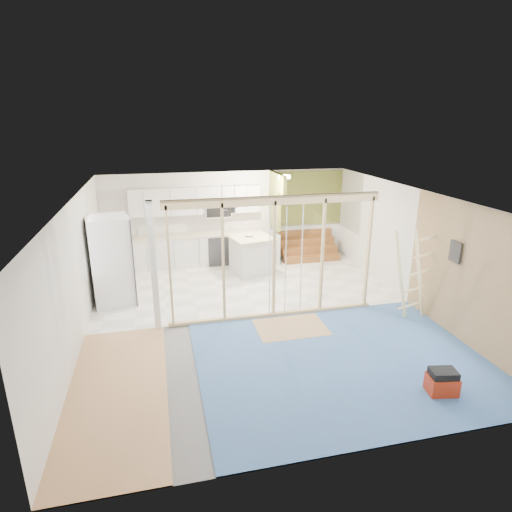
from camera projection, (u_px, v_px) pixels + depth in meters
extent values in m
cube|color=slate|center=(260.00, 318.00, 9.06)|extent=(7.00, 8.00, 0.01)
cube|color=white|center=(260.00, 196.00, 8.25)|extent=(7.00, 8.00, 0.01)
cube|color=silver|center=(227.00, 217.00, 12.36)|extent=(7.00, 0.01, 2.60)
cube|color=silver|center=(341.00, 366.00, 4.95)|extent=(7.00, 0.01, 2.60)
cube|color=silver|center=(76.00, 273.00, 7.90)|extent=(0.01, 8.00, 2.60)
cube|color=silver|center=(414.00, 248.00, 9.42)|extent=(0.01, 8.00, 2.60)
cube|color=white|center=(241.00, 283.00, 10.91)|extent=(7.00, 4.00, 0.02)
cube|color=#41619F|center=(343.00, 361.00, 7.42)|extent=(5.00, 4.00, 0.02)
cube|color=tan|center=(118.00, 391.00, 6.61)|extent=(1.50, 4.00, 0.02)
cube|color=tan|center=(291.00, 327.00, 8.61)|extent=(1.40, 1.00, 0.01)
cube|color=tan|center=(275.00, 200.00, 8.35)|extent=(4.40, 0.09, 0.18)
cube|color=tan|center=(273.00, 314.00, 9.11)|extent=(4.40, 0.09, 0.06)
cube|color=silver|center=(154.00, 268.00, 8.20)|extent=(0.12, 0.14, 2.60)
cube|color=tan|center=(170.00, 266.00, 8.27)|extent=(0.04, 0.09, 2.40)
cube|color=tan|center=(223.00, 262.00, 8.49)|extent=(0.04, 0.09, 2.40)
cube|color=tan|center=(274.00, 259.00, 8.72)|extent=(0.05, 0.09, 2.40)
cube|color=tan|center=(322.00, 255.00, 8.95)|extent=(0.04, 0.09, 2.40)
cube|color=tan|center=(368.00, 252.00, 9.18)|extent=(0.04, 0.09, 2.40)
cylinder|color=silver|center=(270.00, 263.00, 8.70)|extent=(0.02, 0.02, 2.35)
cylinder|color=silver|center=(302.00, 260.00, 8.90)|extent=(0.02, 0.02, 2.35)
cylinder|color=silver|center=(286.00, 261.00, 8.80)|extent=(0.02, 0.02, 2.35)
cube|color=silver|center=(198.00, 250.00, 12.15)|extent=(3.60, 0.60, 0.88)
cube|color=beige|center=(198.00, 235.00, 12.01)|extent=(3.66, 0.64, 0.05)
cube|color=silver|center=(110.00, 269.00, 10.64)|extent=(0.60, 1.60, 0.88)
cube|color=beige|center=(108.00, 252.00, 10.49)|extent=(0.64, 1.64, 0.05)
cube|color=silver|center=(196.00, 200.00, 11.83)|extent=(3.60, 0.34, 0.75)
cube|color=silver|center=(218.00, 210.00, 12.01)|extent=(0.72, 0.38, 0.36)
cube|color=black|center=(219.00, 212.00, 11.84)|extent=(0.68, 0.02, 0.30)
cube|color=olive|center=(275.00, 201.00, 12.07)|extent=(0.10, 0.90, 1.60)
cube|color=white|center=(274.00, 246.00, 12.49)|extent=(0.10, 0.90, 0.90)
cube|color=olive|center=(282.00, 185.00, 11.25)|extent=(0.10, 0.50, 0.50)
cube|color=olive|center=(307.00, 198.00, 12.71)|extent=(2.20, 0.04, 1.60)
cube|color=white|center=(305.00, 240.00, 13.12)|extent=(2.20, 0.04, 0.90)
cube|color=brown|center=(312.00, 259.00, 12.50)|extent=(1.70, 0.26, 0.20)
cube|color=brown|center=(309.00, 250.00, 12.68)|extent=(1.70, 0.26, 0.20)
cube|color=brown|center=(306.00, 241.00, 12.86)|extent=(1.70, 0.26, 0.20)
cube|color=brown|center=(304.00, 232.00, 13.04)|extent=(1.70, 0.26, 0.20)
torus|color=black|center=(229.00, 206.00, 10.12)|extent=(0.52, 0.52, 0.02)
cylinder|color=black|center=(222.00, 196.00, 10.01)|extent=(0.01, 0.01, 0.50)
cylinder|color=black|center=(235.00, 195.00, 10.07)|extent=(0.01, 0.01, 0.50)
cylinder|color=#333337|center=(225.00, 213.00, 10.05)|extent=(0.14, 0.14, 0.14)
cylinder|color=#333337|center=(233.00, 210.00, 10.28)|extent=(0.12, 0.12, 0.12)
cube|color=tan|center=(477.00, 280.00, 7.56)|extent=(0.02, 4.00, 2.60)
cube|color=#333337|center=(455.00, 252.00, 8.00)|extent=(0.04, 0.30, 0.40)
cylinder|color=#FFEABF|center=(284.00, 177.00, 11.35)|extent=(0.32, 0.32, 0.08)
cube|color=silver|center=(111.00, 261.00, 9.49)|extent=(1.02, 0.99, 2.02)
cube|color=#333337|center=(131.00, 260.00, 9.58)|extent=(0.17, 0.80, 1.98)
cube|color=silver|center=(251.00, 257.00, 11.50)|extent=(1.10, 1.10, 0.95)
cube|color=beige|center=(251.00, 238.00, 11.34)|extent=(1.23, 1.23, 0.06)
imported|color=beige|center=(250.00, 235.00, 11.36)|extent=(0.30, 0.30, 0.06)
imported|color=#A6AEB9|center=(138.00, 232.00, 11.63)|extent=(0.13, 0.13, 0.29)
imported|color=silver|center=(231.00, 228.00, 12.25)|extent=(0.08, 0.09, 0.17)
cube|color=maroon|center=(442.00, 385.00, 6.53)|extent=(0.48, 0.39, 0.30)
cube|color=black|center=(444.00, 373.00, 6.47)|extent=(0.43, 0.34, 0.11)
cube|color=beige|center=(401.00, 275.00, 8.71)|extent=(0.46, 0.05, 1.93)
cube|color=beige|center=(419.00, 274.00, 8.80)|extent=(0.46, 0.05, 1.93)
cube|color=beige|center=(408.00, 306.00, 8.99)|extent=(0.46, 0.05, 0.13)
cube|color=beige|center=(414.00, 289.00, 8.89)|extent=(0.46, 0.05, 0.13)
cube|color=beige|center=(419.00, 272.00, 8.80)|extent=(0.46, 0.05, 0.13)
cube|color=beige|center=(425.00, 255.00, 8.70)|extent=(0.46, 0.05, 0.13)
cube|color=beige|center=(430.00, 237.00, 8.60)|extent=(0.46, 0.05, 0.13)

